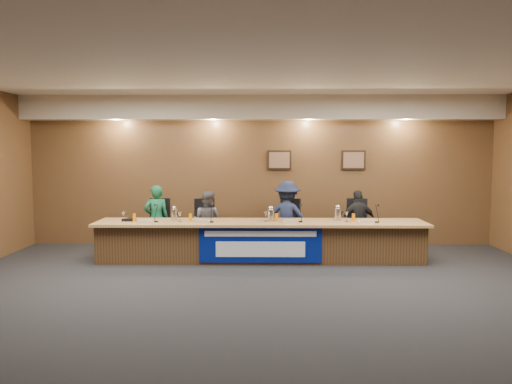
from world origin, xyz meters
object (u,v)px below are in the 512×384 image
at_px(office_chair_b, 208,228).
at_px(carafe_left, 174,215).
at_px(panelist_b, 207,222).
at_px(panelist_d, 358,222).
at_px(panelist_a, 156,219).
at_px(dais_body, 260,242).
at_px(banner, 260,245).
at_px(panelist_c, 287,217).
at_px(office_chair_a, 158,228).
at_px(carafe_mid, 271,215).
at_px(office_chair_d, 357,229).
at_px(office_chair_c, 287,229).
at_px(speakerphone, 130,220).
at_px(carafe_right, 338,214).

xyz_separation_m(office_chair_b, carafe_left, (-0.54, -0.78, 0.38)).
xyz_separation_m(panelist_b, panelist_d, (3.03, 0.00, 0.01)).
xyz_separation_m(panelist_a, office_chair_b, (1.02, 0.10, -0.21)).
xyz_separation_m(dais_body, banner, (0.00, -0.41, 0.03)).
bearing_deg(panelist_c, panelist_a, 14.25).
height_order(panelist_c, carafe_left, panelist_c).
bearing_deg(panelist_b, dais_body, 167.16).
relative_size(panelist_b, office_chair_a, 2.62).
distance_m(panelist_a, office_chair_b, 1.05).
relative_size(panelist_c, office_chair_a, 3.04).
xyz_separation_m(dais_body, carafe_mid, (0.20, 0.00, 0.51)).
bearing_deg(office_chair_d, dais_body, -150.77).
xyz_separation_m(office_chair_c, speakerphone, (-2.97, -0.82, 0.30)).
bearing_deg(panelist_b, office_chair_d, -158.39).
relative_size(carafe_left, carafe_right, 0.95).
xyz_separation_m(banner, carafe_mid, (0.20, 0.42, 0.48)).
relative_size(banner, panelist_d, 1.73).
height_order(panelist_a, panelist_c, panelist_c).
xyz_separation_m(banner, office_chair_d, (1.96, 1.20, 0.10)).
xyz_separation_m(banner, panelist_d, (1.96, 1.10, 0.26)).
height_order(panelist_c, office_chair_a, panelist_c).
distance_m(office_chair_c, speakerphone, 3.10).
bearing_deg(carafe_mid, panelist_b, 151.65).
bearing_deg(office_chair_b, office_chair_a, 156.84).
bearing_deg(office_chair_c, dais_body, -103.11).
bearing_deg(office_chair_a, speakerphone, -109.15).
relative_size(office_chair_c, carafe_mid, 2.20).
bearing_deg(carafe_mid, carafe_left, 179.69).
bearing_deg(carafe_right, office_chair_d, 55.05).
distance_m(panelist_b, office_chair_d, 3.04).
xyz_separation_m(panelist_d, carafe_mid, (-1.76, -0.69, 0.22)).
height_order(office_chair_d, speakerphone, speakerphone).
distance_m(panelist_b, carafe_mid, 1.46).
bearing_deg(banner, panelist_d, 29.41).
xyz_separation_m(office_chair_a, office_chair_c, (2.63, 0.00, 0.00)).
height_order(carafe_right, speakerphone, carafe_right).
xyz_separation_m(panelist_b, office_chair_b, (0.00, 0.10, -0.15)).
distance_m(carafe_mid, carafe_right, 1.25).
height_order(banner, panelist_b, panelist_b).
bearing_deg(dais_body, speakerphone, -179.31).
bearing_deg(panelist_d, panelist_a, -10.46).
distance_m(panelist_a, office_chair_d, 4.06).
xyz_separation_m(panelist_a, office_chair_c, (2.63, 0.10, -0.21)).
height_order(dais_body, office_chair_c, dais_body).
distance_m(panelist_d, carafe_left, 3.64).
relative_size(panelist_d, carafe_right, 5.51).
bearing_deg(carafe_left, office_chair_a, 121.84).
xyz_separation_m(carafe_mid, carafe_right, (1.25, 0.06, 0.01)).
distance_m(banner, panelist_d, 2.26).
height_order(office_chair_a, carafe_left, carafe_left).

